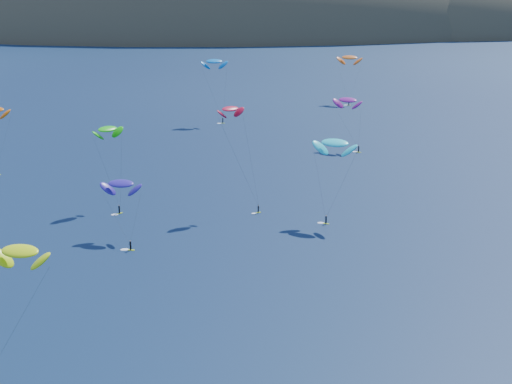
{
  "coord_description": "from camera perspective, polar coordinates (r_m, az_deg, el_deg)",
  "views": [
    {
      "loc": [
        -2.87,
        -70.98,
        59.86
      ],
      "look_at": [
        7.23,
        80.0,
        9.0
      ],
      "focal_mm": 50.0,
      "sensor_mm": 36.0,
      "label": 1
    }
  ],
  "objects": [
    {
      "name": "kitesurfer_9",
      "position": [
        171.45,
        -2.05,
        6.64
      ],
      "size": [
        10.81,
        9.46,
        26.45
      ],
      "rotation": [
        0.0,
        0.0,
        0.51
      ],
      "color": "#A7CF17",
      "rests_on": "ground"
    },
    {
      "name": "kitesurfer_11",
      "position": [
        305.03,
        7.5,
        10.62
      ],
      "size": [
        11.08,
        13.16,
        21.31
      ],
      "rotation": [
        0.0,
        0.0,
        -0.32
      ],
      "color": "#A7CF17",
      "rests_on": "ground"
    },
    {
      "name": "kitesurfer_2",
      "position": [
        116.26,
        -18.37,
        -4.53
      ],
      "size": [
        10.24,
        13.57,
        18.78
      ],
      "rotation": [
        0.0,
        0.0,
        -0.26
      ],
      "color": "#A7CF17",
      "rests_on": "ground"
    },
    {
      "name": "kitesurfer_3",
      "position": [
        178.48,
        -11.79,
        4.93
      ],
      "size": [
        8.42,
        12.98,
        21.2
      ],
      "rotation": [
        0.0,
        0.0,
        0.66
      ],
      "color": "#A7CF17",
      "rests_on": "ground"
    },
    {
      "name": "kitesurfer_10",
      "position": [
        158.98,
        -10.75,
        0.66
      ],
      "size": [
        9.51,
        12.84,
        14.34
      ],
      "rotation": [
        0.0,
        0.0,
        -0.2
      ],
      "color": "#A7CF17",
      "rests_on": "ground"
    },
    {
      "name": "kitesurfer_4",
      "position": [
        265.87,
        -3.36,
        10.39
      ],
      "size": [
        9.73,
        7.87,
        24.81
      ],
      "rotation": [
        0.0,
        0.0,
        0.09
      ],
      "color": "#A7CF17",
      "rests_on": "ground"
    },
    {
      "name": "kitesurfer_5",
      "position": [
        166.05,
        6.33,
        3.92
      ],
      "size": [
        11.04,
        9.55,
        20.99
      ],
      "rotation": [
        0.0,
        0.0,
        -0.45
      ],
      "color": "#A7CF17",
      "rests_on": "ground"
    },
    {
      "name": "kitesurfer_6",
      "position": [
        230.96,
        7.35,
        7.31
      ],
      "size": [
        10.18,
        12.24,
        17.94
      ],
      "rotation": [
        0.0,
        0.0,
        -0.53
      ],
      "color": "#A7CF17",
      "rests_on": "ground"
    },
    {
      "name": "island",
      "position": [
        638.66,
        -0.01,
        12.23
      ],
      "size": [
        730.0,
        300.0,
        210.0
      ],
      "color": "#3D3526",
      "rests_on": "ground"
    }
  ]
}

